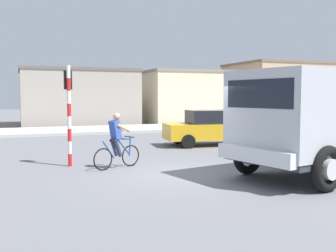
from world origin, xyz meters
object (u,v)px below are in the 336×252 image
object	(u,v)px
truck_foreground	(323,117)
car_red_near	(210,127)
traffic_light_pole	(69,101)
cyclist	(117,141)

from	to	relation	value
truck_foreground	car_red_near	distance (m)	7.32
truck_foreground	traffic_light_pole	world-z (taller)	traffic_light_pole
traffic_light_pole	car_red_near	distance (m)	7.44
truck_foreground	cyclist	world-z (taller)	truck_foreground
car_red_near	cyclist	bearing A→B (deg)	-142.05
cyclist	car_red_near	size ratio (longest dim) A/B	0.41
truck_foreground	traffic_light_pole	bearing A→B (deg)	147.59
cyclist	traffic_light_pole	size ratio (longest dim) A/B	0.54
traffic_light_pole	truck_foreground	bearing A→B (deg)	-32.41
cyclist	traffic_light_pole	distance (m)	2.03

